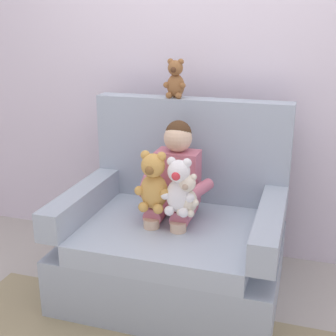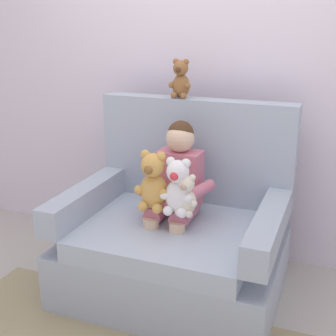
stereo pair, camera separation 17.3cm
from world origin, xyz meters
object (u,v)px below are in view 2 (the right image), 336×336
at_px(plush_white, 178,188).
at_px(plush_cream, 186,196).
at_px(armchair, 177,238).
at_px(plush_honey, 153,182).
at_px(seated_child, 176,184).
at_px(plush_brown_on_backrest, 181,80).

bearing_deg(plush_white, plush_cream, -19.59).
xyz_separation_m(armchair, plush_cream, (0.11, -0.16, 0.35)).
distance_m(armchair, plush_honey, 0.44).
bearing_deg(plush_honey, plush_cream, -20.06).
xyz_separation_m(seated_child, plush_white, (0.08, -0.18, 0.05)).
height_order(seated_child, plush_cream, seated_child).
bearing_deg(plush_brown_on_backrest, seated_child, -79.40).
bearing_deg(plush_cream, plush_honey, -174.22).
xyz_separation_m(plush_cream, plush_brown_on_backrest, (-0.22, 0.51, 0.56)).
relative_size(armchair, plush_white, 3.91).
bearing_deg(plush_white, seated_child, 94.43).
distance_m(seated_child, plush_honey, 0.20).
height_order(armchair, plush_cream, armchair).
height_order(plush_honey, plush_brown_on_backrest, plush_brown_on_backrest).
xyz_separation_m(armchair, plush_white, (0.06, -0.16, 0.39)).
xyz_separation_m(seated_child, plush_brown_on_backrest, (-0.09, 0.32, 0.57)).
bearing_deg(plush_white, plush_brown_on_backrest, 89.88).
distance_m(armchair, seated_child, 0.35).
bearing_deg(seated_child, plush_honey, -104.72).
relative_size(plush_white, plush_cream, 1.35).
bearing_deg(seated_child, armchair, -47.84).
bearing_deg(plush_brown_on_backrest, plush_honey, -93.06).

